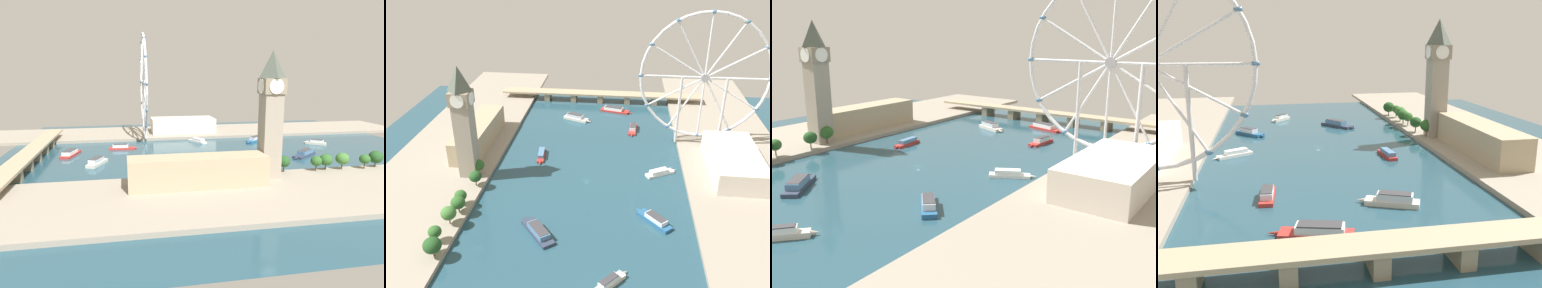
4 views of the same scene
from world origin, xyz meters
The scene contains 17 objects.
ground_plane centered at (0.00, 0.00, 0.00)m, with size 412.01×412.01×0.00m, color #234756.
riverbank_left centered at (-121.00, 0.00, 1.50)m, with size 90.00×520.00×3.00m, color gray.
riverbank_right centered at (121.00, 0.00, 1.50)m, with size 90.00×520.00×3.00m, color gray.
clock_tower centered at (-91.19, -5.01, 48.36)m, with size 16.15×16.15×87.31m.
parliament_block centered at (-101.48, 48.04, 12.84)m, with size 22.00×90.10×19.67m, color tan.
tree_row_embankment centered at (-82.57, -55.30, 11.02)m, with size 14.07×103.22×12.98m.
ferris_wheel centered at (93.07, 70.86, 63.67)m, with size 111.75×3.20×116.38m.
riverside_hall centered at (114.77, 22.70, 11.54)m, with size 38.04×76.61×17.07m, color beige.
river_bridge centered at (0.00, 173.04, 7.80)m, with size 224.01×16.52×10.61m.
tour_boat_0 centered at (-24.96, -67.94, 2.38)m, with size 27.19×32.49×5.86m.
tour_boat_1 centered at (17.21, 143.97, 2.35)m, with size 35.65×16.10×5.65m.
tour_boat_2 centered at (-21.69, 117.42, 2.58)m, with size 29.97×17.06×6.21m.
tour_boat_3 centered at (22.94, -106.31, 2.23)m, with size 19.04×21.00×5.52m.
tour_boat_4 centered at (57.49, 15.45, 1.91)m, with size 26.23×17.41×4.60m.
tour_boat_5 centered at (49.84, -47.52, 2.34)m, with size 24.91×26.46×5.81m.
tour_boat_6 centered at (36.58, 97.44, 2.21)m, with size 8.68×29.40×5.40m.
tour_boat_7 centered at (-42.36, 34.54, 1.98)m, with size 7.96×28.18×4.65m.
Camera 1 is at (-320.86, 93.83, 75.85)m, focal length 33.51 mm.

